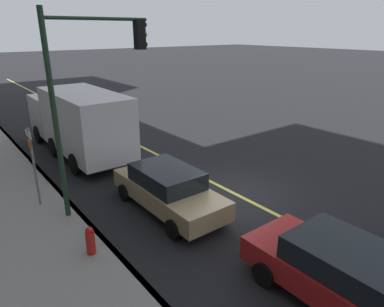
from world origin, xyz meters
The scene contains 10 objects.
ground centered at (0.00, 0.00, 0.00)m, with size 200.00×200.00×0.00m, color black.
sidewalk_slab centered at (0.00, 6.92, 0.07)m, with size 80.00×3.68×0.15m, color gray.
curb_edge centered at (0.00, 5.16, 0.07)m, with size 80.00×0.16×0.15m, color slate.
lane_stripe_center centered at (0.00, 0.00, 0.01)m, with size 80.00×0.16×0.01m, color #D8CC4C.
car_tan centered at (0.62, 2.58, 0.77)m, with size 4.58×1.92×1.47m.
car_red centered at (-5.37, 1.94, 0.76)m, with size 4.73×2.04×1.47m.
truck_white centered at (7.86, 2.82, 1.68)m, with size 8.06×2.57×3.14m.
traffic_light_mast centered at (2.04, 4.35, 4.27)m, with size 0.28×3.27×6.34m.
street_sign_post centered at (3.35, 5.99, 1.67)m, with size 0.60×0.08×2.83m.
fire_hydrant centered at (-0.33, 5.68, 0.47)m, with size 0.24×0.24×0.94m.
Camera 1 is at (-8.00, 8.27, 5.73)m, focal length 31.99 mm.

